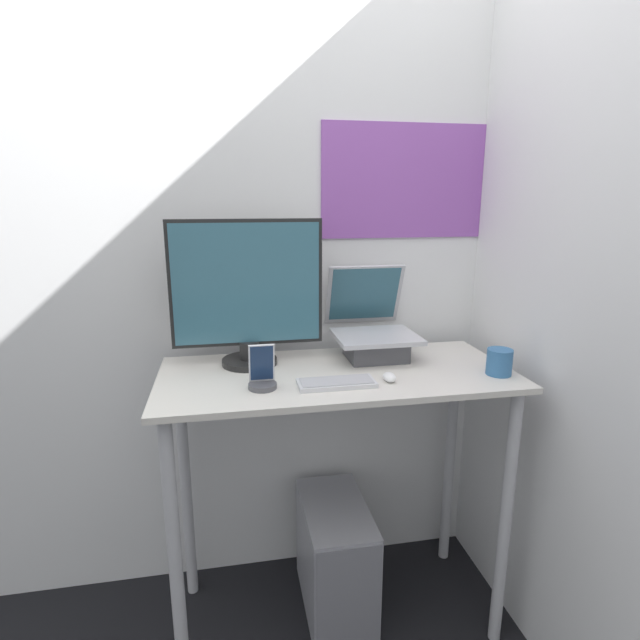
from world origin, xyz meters
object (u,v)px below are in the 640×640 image
Objects in this scene: monitor at (247,297)px; cell_phone at (262,376)px; mouse at (389,377)px; computer_tower at (335,557)px; laptop at (373,335)px; keyboard at (336,383)px.

cell_phone is (0.03, -0.24, -0.20)m from monitor.
mouse is 0.14× the size of computer_tower.
laptop reaches higher than cell_phone.
monitor reaches higher than computer_tower.
laptop is 0.78× the size of computer_tower.
mouse reaches higher than computer_tower.
monitor is 1.19× the size of computer_tower.
mouse is 0.40m from cell_phone.
laptop is at bearing 84.65° from mouse.
keyboard is at bearing -5.69° from cell_phone.
laptop reaches higher than keyboard.
monitor is 2.14× the size of keyboard.
cell_phone is (-0.42, -0.24, -0.04)m from laptop.
keyboard is at bearing -103.01° from computer_tower.
keyboard is 0.56× the size of computer_tower.
laptop is 0.34m from keyboard.
laptop is at bearing 53.60° from keyboard.
laptop is 0.65× the size of monitor.
mouse is (-0.02, -0.26, -0.07)m from laptop.
cell_phone is 0.32× the size of computer_tower.
computer_tower is at bearing 76.99° from keyboard.
keyboard is (-0.20, -0.27, -0.07)m from laptop.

